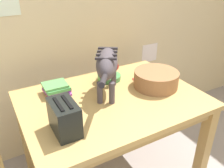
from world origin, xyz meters
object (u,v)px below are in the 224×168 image
(coffee_mug, at_px, (110,69))
(book_stack, at_px, (57,89))
(magazine, at_px, (154,82))
(saucer_bowl, at_px, (109,77))
(dining_table, at_px, (112,110))
(toaster, at_px, (64,118))
(wicker_basket, at_px, (156,79))
(cat, at_px, (107,64))

(coffee_mug, height_order, book_stack, coffee_mug)
(magazine, bearing_deg, book_stack, 179.97)
(saucer_bowl, bearing_deg, dining_table, -114.87)
(dining_table, bearing_deg, saucer_bowl, 65.13)
(saucer_bowl, bearing_deg, toaster, -139.19)
(dining_table, xyz_separation_m, wicker_basket, (0.34, -0.01, 0.16))
(coffee_mug, bearing_deg, cat, -123.27)
(dining_table, bearing_deg, wicker_basket, -2.26)
(cat, bearing_deg, book_stack, -173.74)
(book_stack, xyz_separation_m, wicker_basket, (0.64, -0.24, 0.02))
(dining_table, distance_m, saucer_bowl, 0.29)
(magazine, xyz_separation_m, toaster, (-0.75, -0.22, 0.08))
(saucer_bowl, relative_size, book_stack, 0.98)
(cat, xyz_separation_m, saucer_bowl, (0.10, 0.16, -0.18))
(magazine, bearing_deg, saucer_bowl, 157.93)
(book_stack, relative_size, wicker_basket, 0.58)
(saucer_bowl, xyz_separation_m, book_stack, (-0.41, -0.01, 0.02))
(dining_table, xyz_separation_m, cat, (0.01, 0.08, 0.30))
(cat, height_order, saucer_bowl, cat)
(coffee_mug, bearing_deg, dining_table, -115.67)
(book_stack, xyz_separation_m, toaster, (-0.08, -0.41, 0.05))
(book_stack, bearing_deg, cat, -25.96)
(cat, relative_size, magazine, 2.05)
(coffee_mug, bearing_deg, saucer_bowl, 180.00)
(toaster, bearing_deg, wicker_basket, 12.89)
(dining_table, height_order, coffee_mug, coffee_mug)
(saucer_bowl, height_order, book_stack, book_stack)
(book_stack, distance_m, wicker_basket, 0.68)
(book_stack, bearing_deg, saucer_bowl, 1.91)
(wicker_basket, height_order, toaster, toaster)
(dining_table, height_order, wicker_basket, wicker_basket)
(magazine, bearing_deg, toaster, -147.81)
(saucer_bowl, xyz_separation_m, wicker_basket, (0.23, -0.26, 0.04))
(magazine, distance_m, book_stack, 0.69)
(coffee_mug, height_order, wicker_basket, coffee_mug)
(saucer_bowl, distance_m, toaster, 0.65)
(saucer_bowl, relative_size, wicker_basket, 0.56)
(dining_table, xyz_separation_m, magazine, (0.37, 0.04, 0.10))
(book_stack, bearing_deg, wicker_basket, -21.04)
(wicker_basket, bearing_deg, coffee_mug, 131.23)
(dining_table, distance_m, cat, 0.31)
(coffee_mug, bearing_deg, wicker_basket, -48.77)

